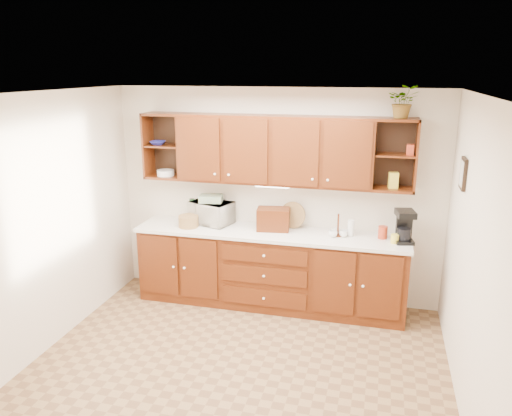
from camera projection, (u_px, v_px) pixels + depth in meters
The scene contains 26 objects.
floor at pixel (237, 369), 4.82m from camera, with size 4.00×4.00×0.00m, color olive.
ceiling at pixel (233, 94), 4.12m from camera, with size 4.00×4.00×0.00m, color white.
back_wall at pixel (276, 196), 6.10m from camera, with size 4.00×4.00×0.00m, color beige.
left_wall at pixel (42, 226), 4.95m from camera, with size 3.50×3.50×0.00m, color beige.
right_wall at pixel (474, 263), 4.00m from camera, with size 3.50×3.50×0.00m, color beige.
base_cabinets at pixel (270, 270), 6.05m from camera, with size 3.20×0.60×0.90m, color #3E1607.
countertop at pixel (270, 233), 5.92m from camera, with size 3.24×0.64×0.04m, color white.
upper_cabinets at pixel (274, 150), 5.79m from camera, with size 3.20×0.33×0.80m.
undercabinet_light at pixel (272, 186), 5.86m from camera, with size 0.40×0.05×0.03m, color white.
framed_picture at pixel (463, 174), 4.69m from camera, with size 0.03×0.24×0.30m, color black.
wicker_basket at pixel (188, 221), 6.07m from camera, with size 0.24×0.24×0.14m, color olive.
microwave at pixel (211, 213), 6.19m from camera, with size 0.50×0.34×0.28m, color silver.
towel_stack at pixel (211, 199), 6.14m from camera, with size 0.28×0.20×0.08m, color #C5CB5F.
wine_bottle at pixel (192, 210), 6.28m from camera, with size 0.07×0.07×0.29m, color #113319.
woven_tray at pixel (292, 227), 6.05m from camera, with size 0.32×0.32×0.02m, color olive.
bread_box at pixel (273, 219), 5.94m from camera, with size 0.38×0.24×0.27m, color #3E1607.
mug_tree at pixel (338, 233), 5.74m from camera, with size 0.23×0.24×0.27m.
canister_red at pixel (383, 232), 5.65m from camera, with size 0.10×0.10×0.14m, color #A83118.
canister_white at pixel (351, 228), 5.73m from camera, with size 0.07×0.07×0.19m, color white.
canister_yellow at pixel (395, 239), 5.51m from camera, with size 0.09×0.09×0.10m, color yellow.
coffee_maker at pixel (404, 226), 5.53m from camera, with size 0.24×0.29×0.36m.
bowl_stack at pixel (158, 143), 6.11m from camera, with size 0.19×0.19×0.05m, color navy.
plate_stack at pixel (166, 173), 6.19m from camera, with size 0.21×0.21×0.07m, color white.
pantry_box_yellow at pixel (393, 180), 5.52m from camera, with size 0.10×0.08×0.18m, color yellow.
pantry_box_red at pixel (410, 150), 5.38m from camera, with size 0.08×0.07×0.12m, color #A83118.
potted_plant at pixel (403, 102), 5.27m from camera, with size 0.32×0.27×0.35m, color #999999.
Camera 1 is at (1.22, -4.04, 2.81)m, focal length 35.00 mm.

